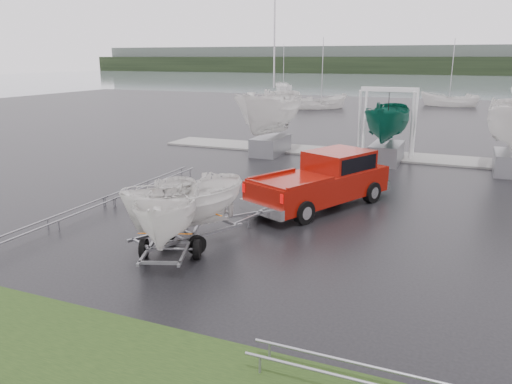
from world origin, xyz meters
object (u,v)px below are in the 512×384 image
(trailer_parked, at_px, (168,171))
(boat_hoist, at_px, (388,112))
(pickup_truck, at_px, (326,178))
(trailer_hitched, at_px, (184,164))

(trailer_parked, height_order, boat_hoist, trailer_parked)
(pickup_truck, bearing_deg, boat_hoist, 111.73)
(pickup_truck, relative_size, boat_hoist, 1.64)
(trailer_hitched, xyz_separation_m, trailer_parked, (0.01, -0.91, -0.03))
(boat_hoist, bearing_deg, trailer_parked, -100.53)
(pickup_truck, relative_size, trailer_hitched, 1.38)
(trailer_parked, relative_size, boat_hoist, 1.18)
(trailer_hitched, height_order, trailer_parked, trailer_hitched)
(pickup_truck, distance_m, trailer_hitched, 6.93)
(trailer_hitched, bearing_deg, trailer_parked, -64.92)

